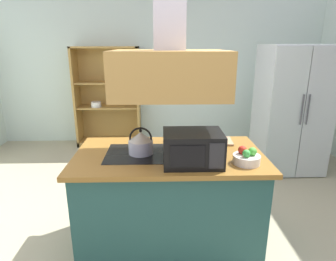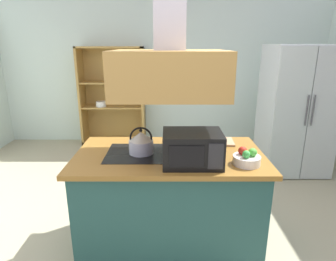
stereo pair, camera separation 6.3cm
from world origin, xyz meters
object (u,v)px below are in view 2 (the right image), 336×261
refrigerator (294,110)px  kettle (140,143)px  cutting_board (214,141)px  fruit_bowl (245,158)px  dish_cabinet (112,102)px  microwave (191,148)px

refrigerator → kettle: 2.63m
refrigerator → cutting_board: refrigerator is taller
kettle → fruit_bowl: size_ratio=1.09×
dish_cabinet → cutting_board: (1.47, -2.57, 0.13)m
cutting_board → fruit_bowl: fruit_bowl is taller
refrigerator → microwave: refrigerator is taller
dish_cabinet → fruit_bowl: dish_cabinet is taller
refrigerator → dish_cabinet: bearing=156.8°
dish_cabinet → cutting_board: bearing=-60.2°
cutting_board → microwave: 0.59m
kettle → fruit_bowl: bearing=-15.4°
fruit_bowl → dish_cabinet: bearing=117.8°
dish_cabinet → fruit_bowl: 3.50m
refrigerator → fruit_bowl: refrigerator is taller
kettle → microwave: (0.42, -0.22, 0.03)m
kettle → fruit_bowl: 0.88m
dish_cabinet → kettle: 2.97m
cutting_board → dish_cabinet: bearing=119.8°
kettle → cutting_board: kettle is taller
cutting_board → microwave: microwave is taller
microwave → fruit_bowl: size_ratio=2.14×
kettle → microwave: microwave is taller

